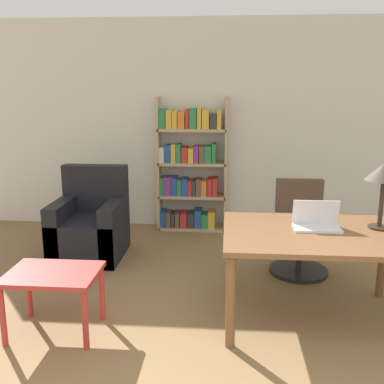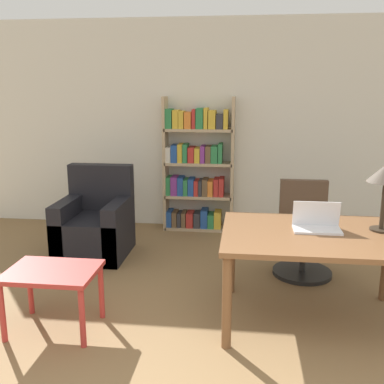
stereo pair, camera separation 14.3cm
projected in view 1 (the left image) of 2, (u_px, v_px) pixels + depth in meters
name	position (u px, v px, depth m)	size (l,w,h in m)	color
wall_back	(242.00, 126.00, 5.82)	(8.00, 0.06, 2.70)	silver
desk	(317.00, 242.00, 3.52)	(1.47, 1.04, 0.75)	brown
laptop	(316.00, 222.00, 3.56)	(0.37, 0.21, 0.22)	silver
table_lamp	(384.00, 175.00, 3.48)	(0.29, 0.29, 0.53)	#2D2319
office_chair	(299.00, 233.00, 4.55)	(0.59, 0.59, 0.93)	black
side_table_blue	(53.00, 281.00, 3.37)	(0.68, 0.50, 0.49)	#B2332D
armchair	(90.00, 228.00, 4.98)	(0.74, 0.79, 0.98)	black
bookshelf	(190.00, 170.00, 5.81)	(0.91, 0.28, 1.73)	tan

